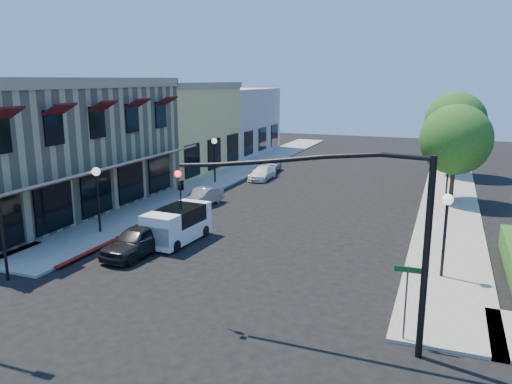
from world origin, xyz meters
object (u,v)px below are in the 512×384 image
(street_name_sign, at_px, (406,291))
(lamppost_left_near, at_px, (97,183))
(street_tree_b, at_px, (455,122))
(parked_car_b, at_px, (202,197))
(street_tree_a, at_px, (456,140))
(white_van, at_px, (177,223))
(signal_mast_arm, at_px, (352,216))
(parked_car_d, at_px, (268,166))
(parked_car_c, at_px, (262,173))
(lamppost_right_near, at_px, (446,214))
(lamppost_right_far, at_px, (449,157))
(secondary_signal, at_px, (0,226))
(parked_car_a, at_px, (137,240))
(lamppost_left_far, at_px, (214,149))

(street_name_sign, distance_m, lamppost_left_near, 17.05)
(street_tree_b, height_order, parked_car_b, street_tree_b)
(street_tree_a, bearing_deg, white_van, -132.92)
(signal_mast_arm, relative_size, parked_car_d, 2.10)
(signal_mast_arm, distance_m, parked_car_c, 26.23)
(lamppost_right_near, bearing_deg, street_tree_b, 89.28)
(white_van, height_order, parked_car_c, white_van)
(lamppost_right_far, bearing_deg, secondary_signal, -126.14)
(lamppost_right_near, relative_size, parked_car_d, 0.94)
(signal_mast_arm, xyz_separation_m, parked_car_c, (-11.43, 23.33, -3.55))
(lamppost_left_near, xyz_separation_m, parked_car_d, (2.30, 19.95, -2.21))
(street_tree_a, xyz_separation_m, parked_car_a, (-13.60, -16.00, -3.51))
(street_tree_b, xyz_separation_m, lamppost_right_near, (-0.30, -24.00, -1.81))
(signal_mast_arm, relative_size, parked_car_b, 2.34)
(parked_car_c, bearing_deg, street_tree_b, 26.03)
(street_name_sign, xyz_separation_m, parked_car_d, (-13.70, 25.75, -1.17))
(lamppost_left_far, xyz_separation_m, parked_car_d, (2.30, 5.95, -2.21))
(parked_car_b, bearing_deg, street_name_sign, -35.90)
(street_name_sign, height_order, parked_car_b, street_name_sign)
(street_tree_a, relative_size, lamppost_right_far, 1.82)
(lamppost_right_far, height_order, parked_car_c, lamppost_right_far)
(street_tree_b, relative_size, parked_car_c, 1.91)
(street_tree_b, height_order, lamppost_right_near, street_tree_b)
(white_van, relative_size, parked_car_d, 1.06)
(signal_mast_arm, xyz_separation_m, secondary_signal, (-13.86, -0.09, -1.77))
(lamppost_left_far, xyz_separation_m, parked_car_c, (2.93, 2.83, -2.20))
(street_name_sign, relative_size, lamppost_right_far, 0.70)
(street_name_sign, relative_size, lamppost_right_near, 0.70)
(street_tree_a, relative_size, parked_car_c, 1.76)
(white_van, relative_size, parked_car_c, 1.10)
(signal_mast_arm, height_order, parked_car_b, signal_mast_arm)
(parked_car_a, distance_m, parked_car_c, 18.85)
(white_van, bearing_deg, signal_mast_arm, -34.47)
(parked_car_b, height_order, parked_car_d, parked_car_b)
(street_name_sign, bearing_deg, parked_car_d, 118.01)
(parked_car_a, xyz_separation_m, parked_car_d, (-1.40, 21.95, -0.16))
(street_tree_b, distance_m, secondary_signal, 34.97)
(lamppost_left_near, distance_m, lamppost_right_near, 17.00)
(street_tree_a, bearing_deg, parked_car_c, 168.86)
(parked_car_c, relative_size, parked_car_d, 0.96)
(street_tree_a, height_order, parked_car_b, street_tree_a)
(parked_car_c, bearing_deg, lamppost_right_far, -3.85)
(signal_mast_arm, height_order, lamppost_left_far, signal_mast_arm)
(street_tree_a, distance_m, lamppost_right_far, 2.49)
(street_tree_a, xyz_separation_m, parked_car_b, (-15.00, -6.68, -3.63))
(lamppost_right_near, distance_m, parked_car_b, 16.57)
(white_van, distance_m, parked_car_d, 19.83)
(street_tree_a, bearing_deg, lamppost_left_near, -141.02)
(parked_car_a, bearing_deg, lamppost_right_near, 12.80)
(street_tree_b, relative_size, parked_car_b, 2.05)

